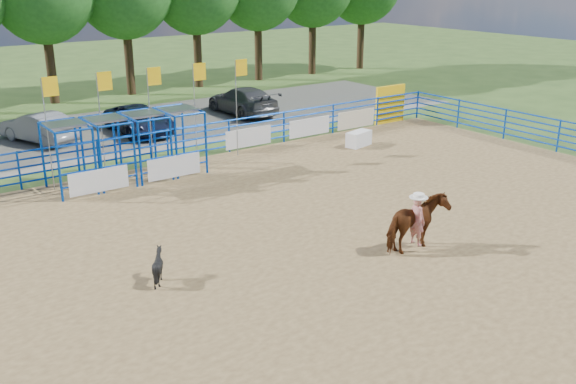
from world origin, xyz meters
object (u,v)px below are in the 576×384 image
object	(u,v)px
car_b	(39,127)
car_d	(243,101)
horse_and_rider	(417,221)
car_c	(139,120)
calf	(158,266)
announcer_table	(359,139)

from	to	relation	value
car_b	car_d	world-z (taller)	car_d
horse_and_rider	car_d	world-z (taller)	horse_and_rider
car_c	car_d	distance (m)	6.64
car_d	car_c	bearing A→B (deg)	7.16
horse_and_rider	car_c	bearing A→B (deg)	92.53
car_b	car_c	distance (m)	4.72
horse_and_rider	car_d	size ratio (longest dim) A/B	0.48
horse_and_rider	car_d	xyz separation A→B (m)	(5.79, 18.93, -0.17)
horse_and_rider	car_b	bearing A→B (deg)	105.60
calf	car_d	xyz separation A→B (m)	(12.75, 16.40, 0.31)
announcer_table	calf	size ratio (longest dim) A/B	1.46
announcer_table	calf	world-z (taller)	calf
car_c	car_d	bearing A→B (deg)	7.32
calf	car_d	bearing A→B (deg)	-53.93
announcer_table	car_c	size ratio (longest dim) A/B	0.27
car_b	car_c	size ratio (longest dim) A/B	0.89
announcer_table	car_b	world-z (taller)	car_b
calf	car_b	bearing A→B (deg)	-21.47
horse_and_rider	car_c	xyz separation A→B (m)	(-0.80, 18.12, -0.26)
announcer_table	horse_and_rider	xyz separation A→B (m)	(-6.46, -9.79, 0.58)
horse_and_rider	car_b	distance (m)	20.00
car_b	car_c	bearing A→B (deg)	145.16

